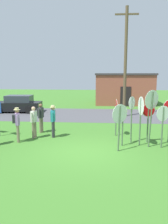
# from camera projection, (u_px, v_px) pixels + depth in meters

# --- Properties ---
(ground_plane) EXTENTS (80.00, 80.00, 0.00)m
(ground_plane) POSITION_uv_depth(u_px,v_px,m) (84.00, 152.00, 9.68)
(ground_plane) COLOR #3D7528
(street_asphalt) EXTENTS (60.00, 6.40, 0.01)m
(street_asphalt) POSITION_uv_depth(u_px,v_px,m) (92.00, 115.00, 18.61)
(street_asphalt) COLOR #4C4C51
(street_asphalt) RESTS_ON ground
(building_background) EXTENTS (6.53, 4.40, 3.48)m
(building_background) POSITION_uv_depth(u_px,v_px,m) (124.00, 89.00, 25.27)
(building_background) COLOR brown
(building_background) RESTS_ON ground
(utility_pole) EXTENTS (1.80, 0.24, 8.47)m
(utility_pole) POSITION_uv_depth(u_px,v_px,m) (125.00, 61.00, 17.25)
(utility_pole) COLOR brown
(utility_pole) RESTS_ON ground
(parked_car_on_street) EXTENTS (4.38, 2.17, 1.51)m
(parked_car_on_street) POSITION_uv_depth(u_px,v_px,m) (17.00, 104.00, 19.86)
(parked_car_on_street) COLOR black
(parked_car_on_street) RESTS_ON ground
(stop_sign_rear_right) EXTENTS (0.66, 0.58, 2.10)m
(stop_sign_rear_right) POSITION_uv_depth(u_px,v_px,m) (119.00, 119.00, 9.49)
(stop_sign_rear_right) COLOR #51664C
(stop_sign_rear_right) RESTS_ON ground
(stop_sign_tallest) EXTENTS (0.09, 0.73, 2.03)m
(stop_sign_tallest) POSITION_uv_depth(u_px,v_px,m) (116.00, 111.00, 12.01)
(stop_sign_tallest) COLOR #51664C
(stop_sign_tallest) RESTS_ON ground
(stop_sign_nearest) EXTENTS (0.73, 0.57, 2.67)m
(stop_sign_nearest) POSITION_uv_depth(u_px,v_px,m) (151.00, 108.00, 9.98)
(stop_sign_nearest) COLOR #51664C
(stop_sign_nearest) RESTS_ON ground
(stop_sign_far_back) EXTENTS (0.13, 0.86, 2.34)m
(stop_sign_far_back) POSITION_uv_depth(u_px,v_px,m) (141.00, 112.00, 10.26)
(stop_sign_far_back) COLOR #51664C
(stop_sign_far_back) RESTS_ON ground
(stop_sign_rear_left) EXTENTS (0.38, 0.51, 2.30)m
(stop_sign_rear_left) POSITION_uv_depth(u_px,v_px,m) (132.00, 112.00, 10.75)
(stop_sign_rear_left) COLOR #51664C
(stop_sign_rear_left) RESTS_ON ground
(stop_sign_center_cluster) EXTENTS (0.47, 0.60, 1.94)m
(stop_sign_center_cluster) POSITION_uv_depth(u_px,v_px,m) (123.00, 119.00, 10.27)
(stop_sign_center_cluster) COLOR #51664C
(stop_sign_center_cluster) RESTS_ON ground
(stop_sign_leaning_left) EXTENTS (0.66, 0.15, 1.97)m
(stop_sign_leaning_left) POSITION_uv_depth(u_px,v_px,m) (148.00, 116.00, 10.79)
(stop_sign_leaning_left) COLOR #51664C
(stop_sign_leaning_left) RESTS_ON ground
(stop_sign_low_front) EXTENTS (0.65, 0.30, 1.96)m
(stop_sign_low_front) POSITION_uv_depth(u_px,v_px,m) (163.00, 120.00, 9.98)
(stop_sign_low_front) COLOR #51664C
(stop_sign_low_front) RESTS_ON ground
(person_holding_notes) EXTENTS (0.28, 0.56, 1.69)m
(person_holding_notes) POSITION_uv_depth(u_px,v_px,m) (34.00, 120.00, 11.62)
(person_holding_notes) COLOR #7A6B56
(person_holding_notes) RESTS_ON ground
(person_with_sunhat) EXTENTS (0.39, 0.57, 1.69)m
(person_with_sunhat) POSITION_uv_depth(u_px,v_px,m) (41.00, 116.00, 12.75)
(person_with_sunhat) COLOR #7A6B56
(person_with_sunhat) RESTS_ON ground
(person_near_signs) EXTENTS (0.31, 0.57, 1.74)m
(person_near_signs) POSITION_uv_depth(u_px,v_px,m) (53.00, 119.00, 11.78)
(person_near_signs) COLOR #2D2D33
(person_near_signs) RESTS_ON ground
(person_on_left) EXTENTS (0.44, 0.53, 1.74)m
(person_on_left) POSITION_uv_depth(u_px,v_px,m) (17.00, 122.00, 10.91)
(person_on_left) COLOR #7A6B56
(person_on_left) RESTS_ON ground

